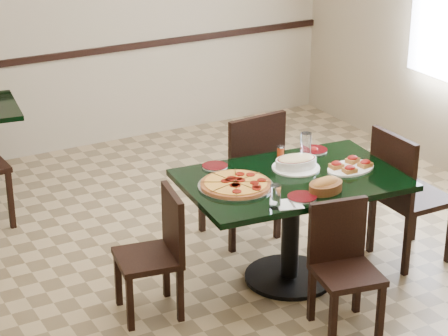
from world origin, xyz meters
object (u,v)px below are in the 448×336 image
chair_left (159,248)px  bread_basket (326,186)px  bruschetta_platter (351,166)px  chair_right (404,190)px  lasagna_casserole (296,162)px  main_table (291,203)px  chair_near (343,260)px  pepperoni_pizza (236,184)px  chair_far (247,169)px

chair_left → bread_basket: bearing=80.0°
bruschetta_platter → chair_right: bearing=-18.1°
chair_right → lasagna_casserole: chair_right is taller
main_table → chair_left: (-0.93, 0.06, -0.12)m
main_table → bread_basket: size_ratio=5.57×
lasagna_casserole → bread_basket: bread_basket is taller
chair_left → bread_basket: (0.99, -0.35, 0.34)m
chair_right → chair_left: 1.78m
chair_near → chair_left: bearing=154.4°
chair_right → chair_left: (-1.76, 0.20, -0.09)m
chair_right → bread_basket: (-0.77, -0.15, 0.25)m
main_table → bruschetta_platter: (0.41, -0.07, 0.21)m
lasagna_casserole → chair_right: bearing=-12.5°
main_table → lasagna_casserole: (0.10, 0.11, 0.23)m
chair_near → bruschetta_platter: bearing=61.5°
pepperoni_pizza → chair_far: bearing=54.0°
chair_far → chair_right: 1.11m
bruschetta_platter → lasagna_casserole: bearing=140.5°
chair_right → lasagna_casserole: (-0.73, 0.25, 0.26)m
pepperoni_pizza → lasagna_casserole: (0.50, 0.07, 0.03)m
main_table → lasagna_casserole: lasagna_casserole is taller
chair_far → bruschetta_platter: bearing=111.8°
main_table → bruschetta_platter: 0.47m
main_table → lasagna_casserole: size_ratio=4.66×
chair_far → bread_basket: size_ratio=3.73×
lasagna_casserole → chair_near: bearing=-93.3°
chair_left → lasagna_casserole: (1.03, 0.05, 0.35)m
chair_left → pepperoni_pizza: chair_left is taller
chair_far → chair_left: bearing=26.5°
chair_near → bruschetta_platter: size_ratio=2.03×
chair_right → bruschetta_platter: size_ratio=2.45×
chair_near → main_table: bearing=98.5°
chair_right → bruschetta_platter: bearing=81.1°
pepperoni_pizza → bruschetta_platter: size_ratio=1.23×
main_table → pepperoni_pizza: 0.45m
main_table → chair_far: (0.05, 0.65, -0.01)m
pepperoni_pizza → bruschetta_platter: 0.82m
bruschetta_platter → chair_near: bearing=-138.2°
main_table → chair_left: 0.94m
chair_far → lasagna_casserole: bearing=90.7°
bruschetta_platter → chair_far: bearing=107.5°
main_table → lasagna_casserole: 0.27m
chair_far → chair_near: bearing=82.0°
chair_near → lasagna_casserole: size_ratio=2.50×
chair_near → bread_basket: (0.08, 0.32, 0.35)m
main_table → pepperoni_pizza: pepperoni_pizza is taller
main_table → bread_basket: bearing=-73.8°
lasagna_casserole → main_table: bearing=-125.9°
chair_far → lasagna_casserole: chair_far is taller
chair_far → chair_right: chair_far is taller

